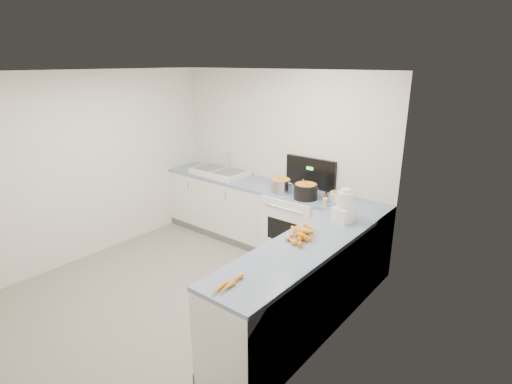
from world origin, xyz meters
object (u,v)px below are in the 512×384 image
Objects in this scene: extract_bottle at (326,198)px; food_processor at (344,208)px; sink at (220,172)px; stove at (297,225)px; black_pot at (306,192)px; spice_jar at (325,203)px; mixing_bowl at (339,196)px; steel_pot at (281,187)px.

food_processor is (0.45, -0.41, 0.10)m from extract_bottle.
sink is at bearing 176.09° from extract_bottle.
stove is 0.60m from black_pot.
extract_bottle is at bearing 116.13° from spice_jar.
spice_jar is 0.50m from food_processor.
extract_bottle is at bearing 137.67° from food_processor.
steel_pot is at bearing -164.87° from mixing_bowl.
food_processor is (2.37, -0.54, 0.12)m from sink.
extract_bottle is (1.93, -0.13, 0.02)m from sink.
mixing_bowl is 0.60× the size of food_processor.
food_processor is (0.73, -0.38, 0.07)m from black_pot.
stove reaches higher than sink.
steel_pot is at bearing -178.07° from extract_bottle.
mixing_bowl is 0.20m from extract_bottle.
sink is at bearing 179.38° from stove.
steel_pot reaches higher than mixing_bowl.
black_pot is 0.42m from mixing_bowl.
food_processor reaches higher than steel_pot.
stove is 1.58× the size of sink.
extract_bottle is (0.28, 0.03, -0.03)m from black_pot.
extract_bottle is 0.62m from food_processor.
mixing_bowl is at bearing 84.78° from spice_jar.
sink is at bearing 172.93° from spice_jar.
food_processor is (1.12, -0.39, 0.08)m from steel_pot.
mixing_bowl is 0.70m from food_processor.
mixing_bowl is at bearing 1.38° from sink.
food_processor is (0.92, -0.52, 0.63)m from stove.
spice_jar is at bearing -14.52° from black_pot.
food_processor is at bearing -29.60° from stove.
steel_pot is 1.18m from food_processor.
extract_bottle is 1.36× the size of spice_jar.
stove is 6.02× the size of mixing_bowl.
sink is 7.18× the size of extract_bottle.
black_pot is at bearing -5.53° from sink.
sink is 2.90× the size of black_pot.
food_processor reaches higher than black_pot.
extract_bottle reaches higher than mixing_bowl.
steel_pot is 0.67m from extract_bottle.
sink reaches higher than steel_pot.
spice_jar is at bearing 143.12° from food_processor.
steel_pot is (-0.19, -0.14, 0.55)m from stove.
stove reaches higher than black_pot.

